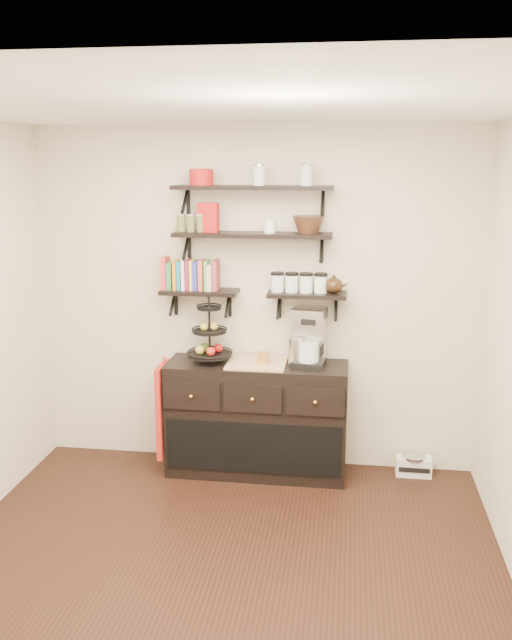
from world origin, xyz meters
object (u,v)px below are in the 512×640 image
at_px(coffee_maker, 309,338).
at_px(sideboard, 257,418).
at_px(fruit_stand, 210,340).
at_px(radio, 414,465).

bearing_deg(coffee_maker, sideboard, -167.61).
xyz_separation_m(sideboard, fruit_stand, (-0.37, 0.00, 0.62)).
bearing_deg(sideboard, radio, 4.82).
height_order(sideboard, coffee_maker, coffee_maker).
bearing_deg(sideboard, coffee_maker, 4.45).
xyz_separation_m(sideboard, radio, (1.24, 0.10, -0.37)).
xyz_separation_m(sideboard, coffee_maker, (0.40, 0.03, 0.66)).
xyz_separation_m(fruit_stand, radio, (1.61, 0.10, -0.99)).
distance_m(sideboard, radio, 1.30).
height_order(fruit_stand, coffee_maker, fruit_stand).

